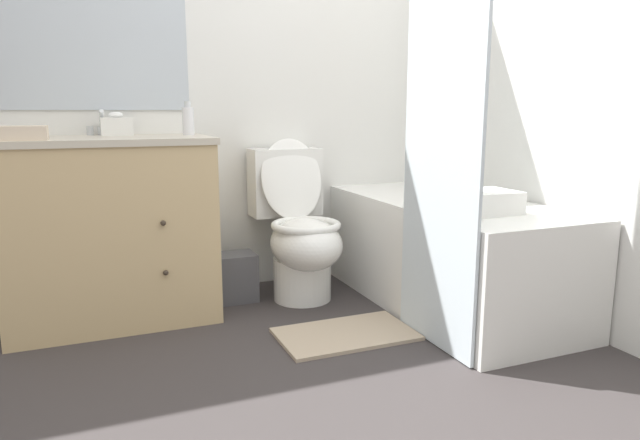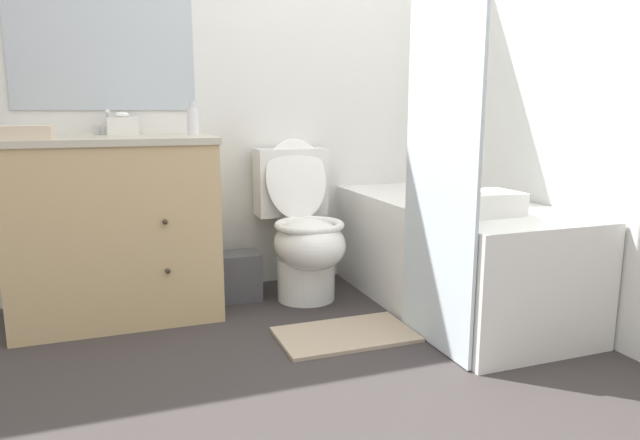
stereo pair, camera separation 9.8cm
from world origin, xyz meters
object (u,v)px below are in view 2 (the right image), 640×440
at_px(vanity_cabinet, 116,226).
at_px(bath_towel_folded, 481,203).
at_px(bathtub, 451,253).
at_px(tissue_box, 123,126).
at_px(soap_dispenser, 193,120).
at_px(bath_mat, 345,334).
at_px(hand_towel_folded, 25,133).
at_px(toilet, 303,231).
at_px(wastebasket, 240,276).
at_px(sink_faucet, 109,128).

distance_m(vanity_cabinet, bath_towel_folded, 1.68).
height_order(bathtub, tissue_box, tissue_box).
bearing_deg(soap_dispenser, bath_mat, -52.83).
bearing_deg(soap_dispenser, hand_towel_folded, -161.71).
bearing_deg(vanity_cabinet, bathtub, -15.62).
relative_size(soap_dispenser, hand_towel_folded, 0.79).
height_order(hand_towel_folded, bath_mat, hand_towel_folded).
bearing_deg(soap_dispenser, vanity_cabinet, -170.88).
height_order(toilet, hand_towel_folded, hand_towel_folded).
xyz_separation_m(wastebasket, bath_towel_folded, (0.88, -0.82, 0.46)).
relative_size(tissue_box, hand_towel_folded, 0.71).
xyz_separation_m(sink_faucet, tissue_box, (0.06, -0.03, 0.01)).
distance_m(hand_towel_folded, bath_mat, 1.59).
xyz_separation_m(vanity_cabinet, tissue_box, (0.06, 0.17, 0.46)).
bearing_deg(vanity_cabinet, soap_dispenser, 9.12).
relative_size(sink_faucet, wastebasket, 0.57).
bearing_deg(toilet, soap_dispenser, 168.13).
relative_size(vanity_cabinet, tissue_box, 6.42).
relative_size(sink_faucet, soap_dispenser, 0.88).
bearing_deg(bath_towel_folded, hand_towel_folded, 160.74).
relative_size(vanity_cabinet, bath_towel_folded, 2.89).
bearing_deg(wastebasket, soap_dispenser, 168.98).
bearing_deg(vanity_cabinet, hand_towel_folded, -151.83).
bearing_deg(bath_towel_folded, sink_faucet, 145.73).
bearing_deg(vanity_cabinet, tissue_box, 69.46).
bearing_deg(sink_faucet, wastebasket, -16.77).
xyz_separation_m(sink_faucet, bath_towel_folded, (1.47, -1.00, -0.31)).
bearing_deg(bath_towel_folded, wastebasket, 136.83).
xyz_separation_m(vanity_cabinet, hand_towel_folded, (-0.32, -0.17, 0.45)).
bearing_deg(bath_towel_folded, vanity_cabinet, 151.45).
relative_size(sink_faucet, hand_towel_folded, 0.69).
distance_m(toilet, bathtub, 0.77).
relative_size(wastebasket, tissue_box, 1.71).
bearing_deg(hand_towel_folded, vanity_cabinet, 28.17).
xyz_separation_m(vanity_cabinet, soap_dispenser, (0.39, 0.06, 0.49)).
bearing_deg(soap_dispenser, bath_towel_folded, -38.62).
relative_size(bathtub, wastebasket, 5.77).
height_order(wastebasket, bath_mat, wastebasket).
xyz_separation_m(hand_towel_folded, bath_towel_folded, (1.80, -0.63, -0.30)).
distance_m(sink_faucet, bathtub, 1.81).
bearing_deg(wastebasket, vanity_cabinet, -177.74).
relative_size(toilet, hand_towel_folded, 4.04).
height_order(wastebasket, tissue_box, tissue_box).
distance_m(vanity_cabinet, sink_faucet, 0.50).
xyz_separation_m(vanity_cabinet, bath_towel_folded, (1.47, -0.80, 0.15)).
bearing_deg(tissue_box, vanity_cabinet, -110.54).
height_order(bathtub, wastebasket, bathtub).
bearing_deg(vanity_cabinet, bath_towel_folded, -28.55).
distance_m(toilet, soap_dispenser, 0.79).
bearing_deg(soap_dispenser, tissue_box, 161.29).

